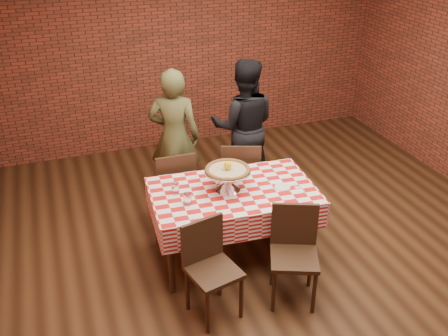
{
  "coord_description": "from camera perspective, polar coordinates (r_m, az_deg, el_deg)",
  "views": [
    {
      "loc": [
        -1.92,
        -3.78,
        3.24
      ],
      "look_at": [
        -0.47,
        0.31,
        0.94
      ],
      "focal_mm": 41.37,
      "sensor_mm": 36.0,
      "label": 1
    }
  ],
  "objects": [
    {
      "name": "ground",
      "position": [
        5.33,
        5.96,
        -9.63
      ],
      "size": [
        6.0,
        6.0,
        0.0
      ],
      "primitive_type": "plane",
      "color": "black",
      "rests_on": "ground"
    },
    {
      "name": "lemon",
      "position": [
        4.79,
        0.4,
        0.29
      ],
      "size": [
        0.08,
        0.08,
        0.09
      ],
      "primitive_type": "ellipsoid",
      "rotation": [
        0.0,
        0.0,
        -0.18
      ],
      "color": "yellow",
      "rests_on": "pizza"
    },
    {
      "name": "sweetener_packet_a",
      "position": [
        4.93,
        8.6,
        -2.59
      ],
      "size": [
        0.06,
        0.05,
        0.0
      ],
      "primitive_type": "cube",
      "rotation": [
        0.0,
        0.0,
        0.51
      ],
      "color": "white",
      "rests_on": "tablecloth"
    },
    {
      "name": "pizza",
      "position": [
        4.82,
        0.4,
        -0.25
      ],
      "size": [
        0.5,
        0.5,
        0.03
      ],
      "primitive_type": "cylinder",
      "rotation": [
        0.0,
        0.0,
        -0.18
      ],
      "color": "#CEBB8C",
      "rests_on": "pizza_stand"
    },
    {
      "name": "chair_far_right",
      "position": [
        5.79,
        1.81,
        -0.82
      ],
      "size": [
        0.55,
        0.55,
        0.91
      ],
      "primitive_type": null,
      "rotation": [
        0.0,
        0.0,
        2.79
      ],
      "color": "#342114",
      "rests_on": "ground"
    },
    {
      "name": "chair_near_right",
      "position": [
        4.59,
        7.75,
        -9.87
      ],
      "size": [
        0.53,
        0.53,
        0.89
      ],
      "primitive_type": null,
      "rotation": [
        0.0,
        0.0,
        -0.4
      ],
      "color": "#342114",
      "rests_on": "ground"
    },
    {
      "name": "condiment_caddy",
      "position": [
        5.14,
        0.94,
        -0.12
      ],
      "size": [
        0.1,
        0.09,
        0.13
      ],
      "primitive_type": "cube",
      "rotation": [
        0.0,
        0.0,
        -0.2
      ],
      "color": "silver",
      "rests_on": "tablecloth"
    },
    {
      "name": "water_glass_left",
      "position": [
        4.67,
        -4.06,
        -3.44
      ],
      "size": [
        0.08,
        0.08,
        0.11
      ],
      "primitive_type": "cylinder",
      "rotation": [
        0.0,
        0.0,
        -0.07
      ],
      "color": "white",
      "rests_on": "tablecloth"
    },
    {
      "name": "tablecloth",
      "position": [
        4.97,
        1.02,
        -3.76
      ],
      "size": [
        1.64,
        1.06,
        0.27
      ],
      "primitive_type": null,
      "rotation": [
        0.0,
        0.0,
        -0.07
      ],
      "color": "red",
      "rests_on": "table"
    },
    {
      "name": "pizza_stand",
      "position": [
        4.87,
        0.39,
        -1.34
      ],
      "size": [
        0.52,
        0.52,
        0.2
      ],
      "primitive_type": null,
      "rotation": [
        0.0,
        0.0,
        -0.18
      ],
      "color": "silver",
      "rests_on": "tablecloth"
    },
    {
      "name": "table",
      "position": [
        5.11,
        1.0,
        -6.15
      ],
      "size": [
        1.6,
        1.03,
        0.75
      ],
      "primitive_type": "cube",
      "rotation": [
        0.0,
        0.0,
        -0.07
      ],
      "color": "#342114",
      "rests_on": "ground"
    },
    {
      "name": "back_wall",
      "position": [
        7.27,
        -3.74,
        13.62
      ],
      "size": [
        5.5,
        0.0,
        5.5
      ],
      "primitive_type": "plane",
      "rotation": [
        1.57,
        0.0,
        0.0
      ],
      "color": "brown",
      "rests_on": "ground"
    },
    {
      "name": "sweetener_packet_b",
      "position": [
        4.99,
        8.13,
        -2.17
      ],
      "size": [
        0.06,
        0.04,
        0.0
      ],
      "primitive_type": "cube",
      "rotation": [
        0.0,
        0.0,
        -0.19
      ],
      "color": "white",
      "rests_on": "tablecloth"
    },
    {
      "name": "diner_black",
      "position": [
        6.13,
        2.18,
        4.64
      ],
      "size": [
        0.95,
        0.85,
        1.63
      ],
      "primitive_type": "imported",
      "rotation": [
        0.0,
        0.0,
        2.8
      ],
      "color": "black",
      "rests_on": "ground"
    },
    {
      "name": "side_plate",
      "position": [
        4.97,
        6.47,
        -2.11
      ],
      "size": [
        0.16,
        0.16,
        0.01
      ],
      "primitive_type": "cylinder",
      "rotation": [
        0.0,
        0.0,
        -0.07
      ],
      "color": "white",
      "rests_on": "tablecloth"
    },
    {
      "name": "chair_far_left",
      "position": [
        5.62,
        -5.65,
        -1.96
      ],
      "size": [
        0.43,
        0.43,
        0.9
      ],
      "primitive_type": null,
      "rotation": [
        0.0,
        0.0,
        3.13
      ],
      "color": "#342114",
      "rests_on": "ground"
    },
    {
      "name": "water_glass_right",
      "position": [
        4.84,
        -5.42,
        -2.27
      ],
      "size": [
        0.08,
        0.08,
        0.11
      ],
      "primitive_type": "cylinder",
      "rotation": [
        0.0,
        0.0,
        -0.07
      ],
      "color": "white",
      "rests_on": "tablecloth"
    },
    {
      "name": "chair_near_left",
      "position": [
        4.4,
        -1.14,
        -11.55
      ],
      "size": [
        0.48,
        0.48,
        0.87
      ],
      "primitive_type": null,
      "rotation": [
        0.0,
        0.0,
        0.24
      ],
      "color": "#342114",
      "rests_on": "ground"
    },
    {
      "name": "diner_olive",
      "position": [
        5.89,
        -5.5,
        3.4
      ],
      "size": [
        0.69,
        0.59,
        1.61
      ],
      "primitive_type": "imported",
      "rotation": [
        0.0,
        0.0,
        2.73
      ],
      "color": "#50532C",
      "rests_on": "ground"
    }
  ]
}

